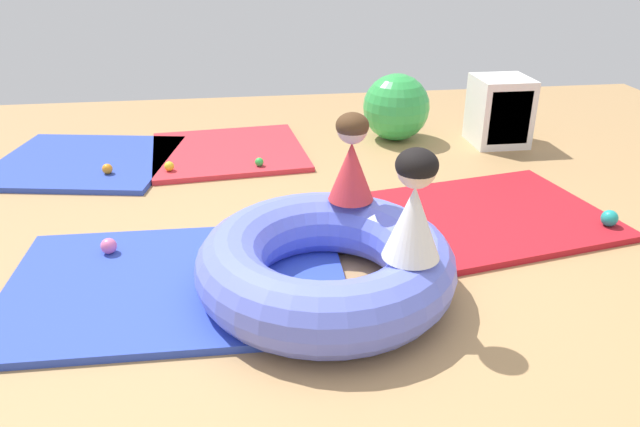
% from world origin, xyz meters
% --- Properties ---
extents(ground_plane, '(8.00, 8.00, 0.00)m').
position_xyz_m(ground_plane, '(0.00, 0.00, 0.00)').
color(ground_plane, tan).
extents(gym_mat_far_left, '(1.49, 1.41, 0.04)m').
position_xyz_m(gym_mat_far_left, '(-1.73, 2.10, 0.02)').
color(gym_mat_far_left, '#2D47B7').
rests_on(gym_mat_far_left, ground).
extents(gym_mat_center_rear, '(1.74, 1.21, 0.04)m').
position_xyz_m(gym_mat_center_rear, '(-0.88, 0.18, 0.02)').
color(gym_mat_center_rear, '#2D47B7').
rests_on(gym_mat_center_rear, ground).
extents(gym_mat_far_right, '(1.72, 1.39, 0.04)m').
position_xyz_m(gym_mat_far_right, '(0.95, 0.71, 0.02)').
color(gym_mat_far_right, '#B21923').
rests_on(gym_mat_far_right, ground).
extents(gym_mat_near_right, '(1.29, 1.23, 0.04)m').
position_xyz_m(gym_mat_near_right, '(-0.62, 2.18, 0.02)').
color(gym_mat_near_right, red).
rests_on(gym_mat_near_right, ground).
extents(inflatable_cushion, '(1.28, 1.28, 0.34)m').
position_xyz_m(inflatable_cushion, '(-0.13, 0.01, 0.17)').
color(inflatable_cushion, '#6070E5').
rests_on(inflatable_cushion, ground).
extents(child_in_white, '(0.31, 0.31, 0.51)m').
position_xyz_m(child_in_white, '(0.21, -0.26, 0.59)').
color(child_in_white, white).
rests_on(child_in_white, inflatable_cushion).
extents(child_in_red, '(0.35, 0.35, 0.48)m').
position_xyz_m(child_in_red, '(0.06, 0.40, 0.57)').
color(child_in_red, red).
rests_on(child_in_red, inflatable_cushion).
extents(play_ball_orange, '(0.08, 0.08, 0.08)m').
position_xyz_m(play_ball_orange, '(-1.49, 1.75, 0.08)').
color(play_ball_orange, orange).
rests_on(play_ball_orange, gym_mat_far_left).
extents(play_ball_pink, '(0.09, 0.09, 0.09)m').
position_xyz_m(play_ball_pink, '(-1.27, 0.52, 0.08)').
color(play_ball_pink, pink).
rests_on(play_ball_pink, gym_mat_center_rear).
extents(play_ball_blue, '(0.10, 0.10, 0.10)m').
position_xyz_m(play_ball_blue, '(-0.72, 0.07, 0.09)').
color(play_ball_blue, blue).
rests_on(play_ball_blue, gym_mat_center_rear).
extents(play_ball_yellow, '(0.07, 0.07, 0.07)m').
position_xyz_m(play_ball_yellow, '(-1.05, 1.75, 0.08)').
color(play_ball_yellow, yellow).
rests_on(play_ball_yellow, gym_mat_near_right).
extents(play_ball_green, '(0.07, 0.07, 0.07)m').
position_xyz_m(play_ball_green, '(-0.38, 1.76, 0.07)').
color(play_ball_green, green).
rests_on(play_ball_green, gym_mat_near_right).
extents(play_ball_teal, '(0.10, 0.10, 0.10)m').
position_xyz_m(play_ball_teal, '(1.66, 0.46, 0.09)').
color(play_ball_teal, teal).
rests_on(play_ball_teal, gym_mat_far_right).
extents(exercise_ball_large, '(0.57, 0.57, 0.57)m').
position_xyz_m(exercise_ball_large, '(0.82, 2.36, 0.28)').
color(exercise_ball_large, green).
rests_on(exercise_ball_large, ground).
extents(storage_cube, '(0.44, 0.44, 0.56)m').
position_xyz_m(storage_cube, '(1.65, 2.12, 0.28)').
color(storage_cube, silver).
rests_on(storage_cube, ground).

